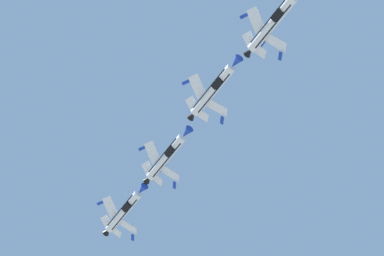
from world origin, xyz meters
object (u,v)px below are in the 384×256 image
Objects in this scene: fighter_jet_lead at (273,23)px; fighter_jet_left_wing at (214,89)px; fighter_jet_left_outer at (124,211)px; fighter_jet_right_wing at (167,156)px.

fighter_jet_lead is 1.00× the size of fighter_jet_left_wing.
fighter_jet_left_outer is (-16.11, 30.30, -0.89)m from fighter_jet_left_wing.
fighter_jet_left_outer is (-8.15, 13.92, -1.03)m from fighter_jet_right_wing.
fighter_jet_left_wing is at bearing 86.01° from fighter_jet_right_wing.
fighter_jet_lead is 34.63m from fighter_jet_right_wing.
fighter_jet_right_wing is (-17.14, 30.08, -0.74)m from fighter_jet_lead.
fighter_jet_lead is at bearing 89.98° from fighter_jet_left_outer.
fighter_jet_lead is 16.52m from fighter_jet_left_wing.
fighter_jet_lead reaches higher than fighter_jet_left_wing.
fighter_jet_right_wing reaches higher than fighter_jet_left_outer.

